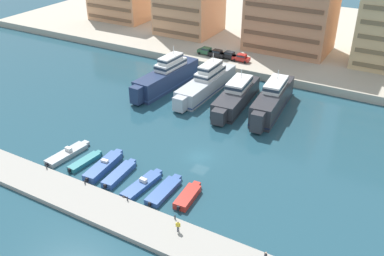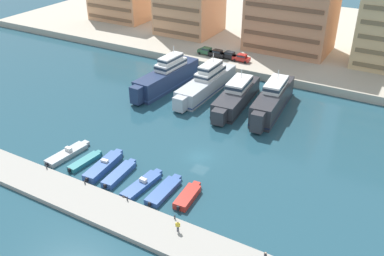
{
  "view_description": "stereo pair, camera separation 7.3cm",
  "coord_description": "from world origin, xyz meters",
  "px_view_note": "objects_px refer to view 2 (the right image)",
  "views": [
    {
      "loc": [
        27.1,
        -50.28,
        37.46
      ],
      "look_at": [
        -3.52,
        3.62,
        2.5
      ],
      "focal_mm": 40.0,
      "sensor_mm": 36.0,
      "label": 1
    },
    {
      "loc": [
        27.17,
        -50.25,
        37.46
      ],
      "look_at": [
        -3.52,
        3.62,
        2.5
      ],
      "focal_mm": 40.0,
      "sensor_mm": 36.0,
      "label": 2
    }
  ],
  "objects_px": {
    "motorboat_blue_center": "(142,184)",
    "motorboat_teal_left": "(85,161)",
    "yacht_charcoal_center_left": "(272,100)",
    "motorboat_blue_center_right": "(164,191)",
    "motorboat_blue_mid_left": "(104,166)",
    "car_red_center_left": "(241,58)",
    "car_black_left": "(217,53)",
    "car_black_mid_left": "(229,55)",
    "motorboat_blue_center_left": "(119,174)",
    "pedestrian_mid_deck": "(178,225)",
    "yacht_silver_left": "(207,83)",
    "car_green_far_left": "(206,51)",
    "yacht_charcoal_mid_left": "(236,96)",
    "motorboat_red_mid_right": "(188,196)",
    "motorboat_grey_far_left": "(68,153)",
    "yacht_navy_far_left": "(167,76)"
  },
  "relations": [
    {
      "from": "motorboat_red_mid_right",
      "to": "pedestrian_mid_deck",
      "type": "relative_size",
      "value": 4.09
    },
    {
      "from": "yacht_charcoal_center_left",
      "to": "motorboat_blue_center_right",
      "type": "distance_m",
      "value": 31.81
    },
    {
      "from": "motorboat_teal_left",
      "to": "motorboat_blue_center_left",
      "type": "relative_size",
      "value": 0.87
    },
    {
      "from": "yacht_charcoal_center_left",
      "to": "motorboat_blue_mid_left",
      "type": "height_order",
      "value": "yacht_charcoal_center_left"
    },
    {
      "from": "motorboat_blue_center",
      "to": "motorboat_teal_left",
      "type": "bearing_deg",
      "value": 177.55
    },
    {
      "from": "yacht_charcoal_mid_left",
      "to": "car_black_mid_left",
      "type": "distance_m",
      "value": 21.09
    },
    {
      "from": "car_green_far_left",
      "to": "car_black_mid_left",
      "type": "distance_m",
      "value": 6.18
    },
    {
      "from": "motorboat_grey_far_left",
      "to": "car_black_left",
      "type": "distance_m",
      "value": 48.3
    },
    {
      "from": "motorboat_teal_left",
      "to": "car_green_far_left",
      "type": "xyz_separation_m",
      "value": [
        -4.61,
        48.75,
        2.4
      ]
    },
    {
      "from": "yacht_silver_left",
      "to": "yacht_charcoal_center_left",
      "type": "distance_m",
      "value": 14.99
    },
    {
      "from": "yacht_charcoal_center_left",
      "to": "car_green_far_left",
      "type": "xyz_separation_m",
      "value": [
        -23.47,
        17.36,
        0.39
      ]
    },
    {
      "from": "yacht_navy_far_left",
      "to": "yacht_silver_left",
      "type": "relative_size",
      "value": 0.96
    },
    {
      "from": "motorboat_blue_center_right",
      "to": "motorboat_grey_far_left",
      "type": "bearing_deg",
      "value": 178.82
    },
    {
      "from": "yacht_charcoal_mid_left",
      "to": "motorboat_teal_left",
      "type": "bearing_deg",
      "value": -111.23
    },
    {
      "from": "car_green_far_left",
      "to": "motorboat_blue_mid_left",
      "type": "bearing_deg",
      "value": -80.5
    },
    {
      "from": "motorboat_grey_far_left",
      "to": "motorboat_blue_center",
      "type": "distance_m",
      "value": 15.12
    },
    {
      "from": "motorboat_blue_center_left",
      "to": "pedestrian_mid_deck",
      "type": "relative_size",
      "value": 4.91
    },
    {
      "from": "yacht_silver_left",
      "to": "motorboat_blue_mid_left",
      "type": "xyz_separation_m",
      "value": [
        -0.46,
        -32.52,
        -1.62
      ]
    },
    {
      "from": "car_green_far_left",
      "to": "car_red_center_left",
      "type": "height_order",
      "value": "same"
    },
    {
      "from": "yacht_charcoal_center_left",
      "to": "motorboat_blue_center_right",
      "type": "xyz_separation_m",
      "value": [
        -4.18,
        -31.48,
        -2.01
      ]
    },
    {
      "from": "motorboat_blue_center_right",
      "to": "car_black_mid_left",
      "type": "bearing_deg",
      "value": 105.02
    },
    {
      "from": "motorboat_grey_far_left",
      "to": "motorboat_blue_center_left",
      "type": "height_order",
      "value": "motorboat_grey_far_left"
    },
    {
      "from": "yacht_charcoal_mid_left",
      "to": "motorboat_blue_center_right",
      "type": "height_order",
      "value": "yacht_charcoal_mid_left"
    },
    {
      "from": "motorboat_teal_left",
      "to": "motorboat_blue_center",
      "type": "distance_m",
      "value": 11.2
    },
    {
      "from": "yacht_charcoal_center_left",
      "to": "motorboat_blue_center",
      "type": "distance_m",
      "value": 32.84
    },
    {
      "from": "motorboat_blue_mid_left",
      "to": "yacht_charcoal_mid_left",
      "type": "bearing_deg",
      "value": 74.51
    },
    {
      "from": "yacht_navy_far_left",
      "to": "motorboat_teal_left",
      "type": "relative_size",
      "value": 3.22
    },
    {
      "from": "yacht_silver_left",
      "to": "motorboat_blue_center_left",
      "type": "relative_size",
      "value": 2.91
    },
    {
      "from": "motorboat_blue_center_right",
      "to": "motorboat_red_mid_right",
      "type": "bearing_deg",
      "value": 6.97
    },
    {
      "from": "yacht_charcoal_mid_left",
      "to": "motorboat_red_mid_right",
      "type": "height_order",
      "value": "yacht_charcoal_mid_left"
    },
    {
      "from": "motorboat_teal_left",
      "to": "car_red_center_left",
      "type": "height_order",
      "value": "car_red_center_left"
    },
    {
      "from": "motorboat_blue_center",
      "to": "car_green_far_left",
      "type": "relative_size",
      "value": 1.94
    },
    {
      "from": "yacht_charcoal_center_left",
      "to": "motorboat_blue_center",
      "type": "bearing_deg",
      "value": -103.54
    },
    {
      "from": "motorboat_grey_far_left",
      "to": "motorboat_blue_center_left",
      "type": "relative_size",
      "value": 1.11
    },
    {
      "from": "motorboat_blue_mid_left",
      "to": "car_red_center_left",
      "type": "relative_size",
      "value": 2.14
    },
    {
      "from": "motorboat_blue_center",
      "to": "car_black_left",
      "type": "height_order",
      "value": "car_black_left"
    },
    {
      "from": "motorboat_grey_far_left",
      "to": "motorboat_blue_center_right",
      "type": "xyz_separation_m",
      "value": [
        18.6,
        -0.38,
        -0.04
      ]
    },
    {
      "from": "yacht_silver_left",
      "to": "motorboat_blue_center_right",
      "type": "bearing_deg",
      "value": -71.95
    },
    {
      "from": "motorboat_red_mid_right",
      "to": "car_red_center_left",
      "type": "distance_m",
      "value": 50.15
    },
    {
      "from": "car_black_left",
      "to": "motorboat_red_mid_right",
      "type": "bearing_deg",
      "value": -67.63
    },
    {
      "from": "motorboat_blue_mid_left",
      "to": "motorboat_red_mid_right",
      "type": "distance_m",
      "value": 14.81
    },
    {
      "from": "motorboat_blue_center_left",
      "to": "motorboat_blue_center_right",
      "type": "height_order",
      "value": "motorboat_blue_center_left"
    },
    {
      "from": "motorboat_blue_center",
      "to": "motorboat_blue_center_right",
      "type": "bearing_deg",
      "value": 6.48
    },
    {
      "from": "yacht_navy_far_left",
      "to": "motorboat_blue_center_left",
      "type": "relative_size",
      "value": 2.81
    },
    {
      "from": "yacht_charcoal_mid_left",
      "to": "motorboat_red_mid_right",
      "type": "bearing_deg",
      "value": -77.82
    },
    {
      "from": "yacht_charcoal_center_left",
      "to": "car_black_left",
      "type": "distance_m",
      "value": 26.6
    },
    {
      "from": "motorboat_blue_center_left",
      "to": "car_green_far_left",
      "type": "bearing_deg",
      "value": 103.15
    },
    {
      "from": "yacht_silver_left",
      "to": "motorboat_blue_center",
      "type": "height_order",
      "value": "yacht_silver_left"
    },
    {
      "from": "yacht_charcoal_mid_left",
      "to": "motorboat_blue_center_left",
      "type": "bearing_deg",
      "value": -99.36
    },
    {
      "from": "car_black_left",
      "to": "car_black_mid_left",
      "type": "relative_size",
      "value": 1.0
    }
  ]
}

